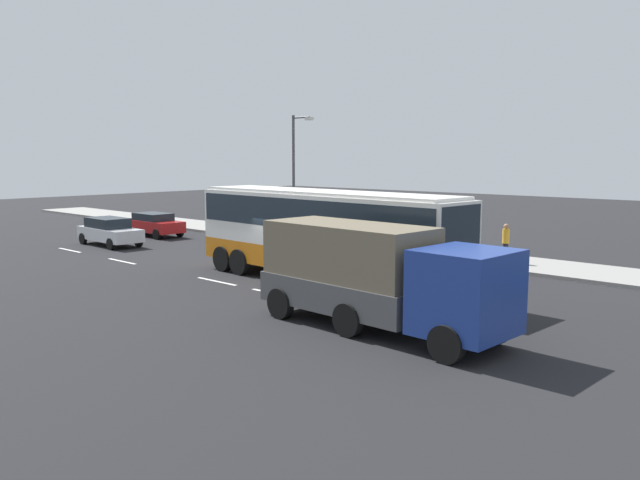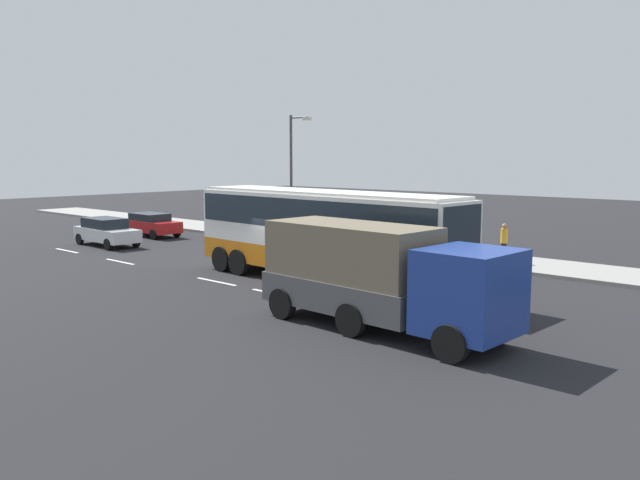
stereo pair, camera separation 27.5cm
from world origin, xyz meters
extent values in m
plane|color=black|center=(0.00, 0.00, 0.00)|extent=(120.00, 120.00, 0.00)
cube|color=gray|center=(0.00, 9.58, 0.07)|extent=(80.00, 4.00, 0.15)
cube|color=white|center=(-14.43, -2.13, 0.00)|extent=(2.40, 0.16, 0.01)
cube|color=white|center=(-9.11, -2.13, 0.00)|extent=(2.40, 0.16, 0.01)
cube|color=white|center=(-1.85, -2.13, 0.00)|extent=(2.40, 0.16, 0.01)
cube|color=white|center=(1.56, -2.13, 0.00)|extent=(2.40, 0.16, 0.01)
cube|color=white|center=(7.37, -2.13, 0.00)|extent=(2.40, 0.16, 0.01)
cube|color=orange|center=(1.63, 0.41, 0.99)|extent=(12.60, 3.00, 0.89)
cube|color=white|center=(1.63, 0.41, 2.49)|extent=(12.60, 3.00, 2.10)
cube|color=#1E2833|center=(1.63, 0.41, 2.81)|extent=(12.35, 3.02, 1.16)
cube|color=#1E2833|center=(7.83, 0.12, 2.60)|extent=(0.22, 2.23, 1.68)
cube|color=white|center=(1.63, 0.41, 3.60)|extent=(12.09, 2.83, 0.12)
cylinder|color=black|center=(6.33, 1.35, 0.55)|extent=(1.11, 0.35, 1.10)
cylinder|color=black|center=(6.22, -0.96, 0.55)|extent=(1.11, 0.35, 1.10)
cylinder|color=black|center=(-2.16, 1.75, 0.55)|extent=(1.11, 0.35, 1.10)
cylinder|color=black|center=(-2.26, -0.57, 0.55)|extent=(1.11, 0.35, 1.10)
cylinder|color=black|center=(-3.35, 1.80, 0.55)|extent=(1.11, 0.35, 1.10)
cylinder|color=black|center=(-3.46, -0.51, 0.55)|extent=(1.11, 0.35, 1.10)
cube|color=navy|center=(10.21, -3.61, 1.57)|extent=(2.29, 2.41, 2.17)
cube|color=#4C4C4F|center=(6.18, -3.44, 0.93)|extent=(5.56, 2.55, 0.90)
cube|color=#6B604C|center=(6.18, -3.44, 2.19)|extent=(5.34, 2.45, 1.62)
cylinder|color=black|center=(10.45, -2.52, 0.48)|extent=(0.97, 0.32, 0.96)
cylinder|color=black|center=(10.36, -4.73, 0.48)|extent=(0.97, 0.32, 0.96)
cylinder|color=black|center=(7.23, -2.38, 0.48)|extent=(0.97, 0.32, 0.96)
cylinder|color=black|center=(7.13, -4.59, 0.48)|extent=(0.97, 0.32, 0.96)
cylinder|color=black|center=(4.40, -2.25, 0.48)|extent=(0.97, 0.32, 0.96)
cylinder|color=black|center=(4.30, -4.47, 0.48)|extent=(0.97, 0.32, 0.96)
cube|color=silver|center=(-14.50, 0.28, 0.67)|extent=(4.62, 1.87, 0.69)
cube|color=black|center=(-14.73, 0.29, 1.29)|extent=(2.56, 1.67, 0.55)
cylinder|color=black|center=(-12.84, 1.07, 0.32)|extent=(0.65, 0.22, 0.64)
cylinder|color=black|center=(-12.89, -0.59, 0.32)|extent=(0.65, 0.22, 0.64)
cylinder|color=black|center=(-16.11, 1.16, 0.32)|extent=(0.65, 0.22, 0.64)
cylinder|color=black|center=(-16.16, -0.50, 0.32)|extent=(0.65, 0.22, 0.64)
cube|color=#B21919|center=(-16.36, 4.35, 0.66)|extent=(4.39, 1.77, 0.68)
cube|color=black|center=(-16.48, 4.35, 1.23)|extent=(2.42, 1.62, 0.45)
cylinder|color=black|center=(-14.81, 5.17, 0.32)|extent=(0.64, 0.20, 0.64)
cylinder|color=black|center=(-14.83, 3.51, 0.32)|extent=(0.64, 0.20, 0.64)
cylinder|color=black|center=(-17.89, 5.19, 0.32)|extent=(0.64, 0.20, 0.64)
cylinder|color=black|center=(-17.90, 3.53, 0.32)|extent=(0.64, 0.20, 0.64)
cylinder|color=brown|center=(-3.76, 8.75, 0.55)|extent=(0.14, 0.14, 0.81)
cylinder|color=brown|center=(-3.84, 8.89, 0.55)|extent=(0.14, 0.14, 0.81)
cylinder|color=gold|center=(-3.80, 8.82, 1.26)|extent=(0.32, 0.32, 0.61)
sphere|color=#9E7051|center=(-3.80, 8.82, 1.67)|extent=(0.22, 0.22, 0.22)
cylinder|color=black|center=(4.86, 9.26, 0.59)|extent=(0.14, 0.14, 0.88)
cylinder|color=black|center=(5.01, 9.19, 0.59)|extent=(0.14, 0.14, 0.88)
cylinder|color=gold|center=(4.94, 9.22, 1.36)|extent=(0.32, 0.32, 0.66)
sphere|color=#9E7051|center=(4.94, 9.22, 1.82)|extent=(0.24, 0.24, 0.24)
cylinder|color=#47474C|center=(-7.81, 8.23, 3.74)|extent=(0.16, 0.16, 7.17)
cylinder|color=#47474C|center=(-7.18, 8.23, 7.17)|extent=(1.26, 0.10, 0.10)
cube|color=silver|center=(-6.55, 8.23, 7.07)|extent=(0.50, 0.24, 0.16)
camera|label=1|loc=(18.15, -17.69, 4.97)|focal=35.54mm
camera|label=2|loc=(17.94, -17.87, 4.97)|focal=35.54mm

